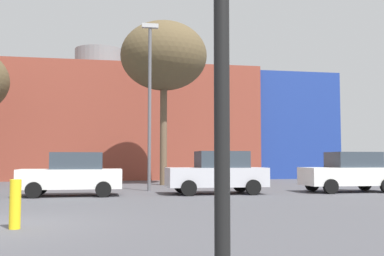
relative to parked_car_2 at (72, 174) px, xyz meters
The scene contains 7 objects.
building_backdrop 19.33m from the parked_car_2, 87.66° to the left, with size 37.65×11.18×10.55m.
parked_car_2 is the anchor object (origin of this frame).
parked_car_3 6.14m from the parked_car_2, ahead, with size 4.28×2.10×1.86m.
parked_car_4 12.41m from the parked_car_2, ahead, with size 4.24×2.08×1.84m.
bare_tree_0 11.12m from the parked_car_2, 57.89° to the left, with size 5.16×5.16×9.74m.
bollard_yellow_0 9.13m from the parked_car_2, 93.75° to the right, with size 0.24×0.24×1.06m, color yellow.
street_lamp 5.61m from the parked_car_2, 36.47° to the left, with size 0.80×0.24×8.11m.
Camera 1 is at (2.49, -11.28, 1.50)m, focal length 43.45 mm.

